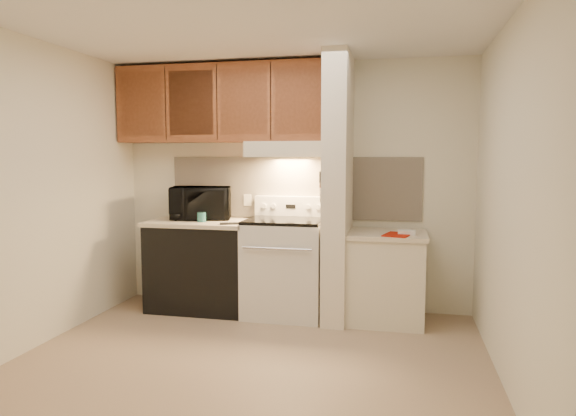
% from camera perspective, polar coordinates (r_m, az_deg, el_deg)
% --- Properties ---
extents(floor, '(3.60, 3.60, 0.00)m').
position_cam_1_polar(floor, '(4.13, -3.99, -16.38)').
color(floor, tan).
rests_on(floor, ground).
extents(ceiling, '(3.60, 3.60, 0.00)m').
position_cam_1_polar(ceiling, '(3.94, -4.26, 19.59)').
color(ceiling, white).
rests_on(ceiling, wall_back).
extents(wall_back, '(3.60, 2.50, 0.02)m').
position_cam_1_polar(wall_back, '(5.29, 0.53, 2.44)').
color(wall_back, '#EDE7CE').
rests_on(wall_back, floor).
extents(wall_left, '(0.02, 3.00, 2.50)m').
position_cam_1_polar(wall_left, '(4.68, -25.74, 1.44)').
color(wall_left, '#EDE7CE').
rests_on(wall_left, floor).
extents(wall_right, '(0.02, 3.00, 2.50)m').
position_cam_1_polar(wall_right, '(3.75, 23.29, 0.61)').
color(wall_right, '#EDE7CE').
rests_on(wall_right, floor).
extents(backsplash, '(2.60, 0.02, 0.63)m').
position_cam_1_polar(backsplash, '(5.28, 0.50, 2.27)').
color(backsplash, beige).
rests_on(backsplash, wall_back).
extents(range_body, '(0.76, 0.65, 0.92)m').
position_cam_1_polar(range_body, '(5.07, -0.30, -6.74)').
color(range_body, silver).
rests_on(range_body, floor).
extents(oven_window, '(0.50, 0.01, 0.30)m').
position_cam_1_polar(oven_window, '(4.76, -1.15, -7.08)').
color(oven_window, black).
rests_on(oven_window, range_body).
extents(oven_handle, '(0.65, 0.02, 0.02)m').
position_cam_1_polar(oven_handle, '(4.68, -1.26, -4.55)').
color(oven_handle, silver).
rests_on(oven_handle, range_body).
extents(cooktop, '(0.74, 0.64, 0.03)m').
position_cam_1_polar(cooktop, '(4.98, -0.30, -1.40)').
color(cooktop, black).
rests_on(cooktop, range_body).
extents(range_backguard, '(0.76, 0.08, 0.20)m').
position_cam_1_polar(range_backguard, '(5.25, 0.39, 0.22)').
color(range_backguard, silver).
rests_on(range_backguard, range_body).
extents(range_display, '(0.10, 0.01, 0.04)m').
position_cam_1_polar(range_display, '(5.21, 0.29, 0.18)').
color(range_display, black).
rests_on(range_display, range_backguard).
extents(range_knob_left_outer, '(0.05, 0.02, 0.05)m').
position_cam_1_polar(range_knob_left_outer, '(5.27, -2.69, 0.24)').
color(range_knob_left_outer, silver).
rests_on(range_knob_left_outer, range_backguard).
extents(range_knob_left_inner, '(0.05, 0.02, 0.05)m').
position_cam_1_polar(range_knob_left_inner, '(5.25, -1.64, 0.21)').
color(range_knob_left_inner, silver).
rests_on(range_knob_left_inner, range_backguard).
extents(range_knob_right_inner, '(0.05, 0.02, 0.05)m').
position_cam_1_polar(range_knob_right_inner, '(5.17, 2.24, 0.13)').
color(range_knob_right_inner, silver).
rests_on(range_knob_right_inner, range_backguard).
extents(range_knob_right_outer, '(0.05, 0.02, 0.05)m').
position_cam_1_polar(range_knob_right_outer, '(5.15, 3.33, 0.11)').
color(range_knob_right_outer, silver).
rests_on(range_knob_right_outer, range_backguard).
extents(dishwasher_front, '(1.00, 0.63, 0.87)m').
position_cam_1_polar(dishwasher_front, '(5.34, -9.58, -6.45)').
color(dishwasher_front, black).
rests_on(dishwasher_front, floor).
extents(left_countertop, '(1.04, 0.67, 0.04)m').
position_cam_1_polar(left_countertop, '(5.26, -9.66, -1.60)').
color(left_countertop, beige).
rests_on(left_countertop, dishwasher_front).
extents(spoon_rest, '(0.24, 0.16, 0.02)m').
position_cam_1_polar(spoon_rest, '(4.94, -6.23, -1.71)').
color(spoon_rest, black).
rests_on(spoon_rest, left_countertop).
extents(teal_jar, '(0.10, 0.10, 0.10)m').
position_cam_1_polar(teal_jar, '(5.14, -9.58, -1.01)').
color(teal_jar, '#266365').
rests_on(teal_jar, left_countertop).
extents(outlet, '(0.08, 0.01, 0.12)m').
position_cam_1_polar(outlet, '(5.40, -4.52, 0.89)').
color(outlet, beige).
rests_on(outlet, backsplash).
extents(microwave, '(0.69, 0.56, 0.33)m').
position_cam_1_polar(microwave, '(5.39, -9.63, 0.58)').
color(microwave, black).
rests_on(microwave, left_countertop).
extents(partition_pillar, '(0.22, 0.70, 2.50)m').
position_cam_1_polar(partition_pillar, '(4.86, 5.56, 2.12)').
color(partition_pillar, '#EEE2CC').
rests_on(partition_pillar, floor).
extents(pillar_trim, '(0.01, 0.70, 0.04)m').
position_cam_1_polar(pillar_trim, '(4.88, 4.21, 2.73)').
color(pillar_trim, brown).
rests_on(pillar_trim, partition_pillar).
extents(knife_strip, '(0.02, 0.42, 0.04)m').
position_cam_1_polar(knife_strip, '(4.83, 4.06, 2.94)').
color(knife_strip, black).
rests_on(knife_strip, partition_pillar).
extents(knife_blade_a, '(0.01, 0.03, 0.16)m').
position_cam_1_polar(knife_blade_a, '(4.68, 3.62, 1.62)').
color(knife_blade_a, silver).
rests_on(knife_blade_a, knife_strip).
extents(knife_handle_a, '(0.02, 0.02, 0.10)m').
position_cam_1_polar(knife_handle_a, '(4.67, 3.62, 3.46)').
color(knife_handle_a, black).
rests_on(knife_handle_a, knife_strip).
extents(knife_blade_b, '(0.01, 0.04, 0.18)m').
position_cam_1_polar(knife_blade_b, '(4.77, 3.78, 1.58)').
color(knife_blade_b, silver).
rests_on(knife_blade_b, knife_strip).
extents(knife_handle_b, '(0.02, 0.02, 0.10)m').
position_cam_1_polar(knife_handle_b, '(4.75, 3.78, 3.50)').
color(knife_handle_b, black).
rests_on(knife_handle_b, knife_strip).
extents(knife_blade_c, '(0.01, 0.04, 0.20)m').
position_cam_1_polar(knife_blade_c, '(4.83, 3.90, 1.51)').
color(knife_blade_c, silver).
rests_on(knife_blade_c, knife_strip).
extents(knife_handle_c, '(0.02, 0.02, 0.10)m').
position_cam_1_polar(knife_handle_c, '(4.82, 3.91, 3.53)').
color(knife_handle_c, black).
rests_on(knife_handle_c, knife_strip).
extents(knife_blade_d, '(0.01, 0.04, 0.16)m').
position_cam_1_polar(knife_blade_d, '(4.90, 4.03, 1.81)').
color(knife_blade_d, silver).
rests_on(knife_blade_d, knife_strip).
extents(knife_handle_d, '(0.02, 0.02, 0.10)m').
position_cam_1_polar(knife_handle_d, '(4.91, 4.07, 3.57)').
color(knife_handle_d, black).
rests_on(knife_handle_d, knife_strip).
extents(knife_blade_e, '(0.01, 0.04, 0.18)m').
position_cam_1_polar(knife_blade_e, '(5.00, 4.19, 1.77)').
color(knife_blade_e, silver).
rests_on(knife_blade_e, knife_strip).
extents(knife_handle_e, '(0.02, 0.02, 0.10)m').
position_cam_1_polar(knife_handle_e, '(5.00, 4.21, 3.60)').
color(knife_handle_e, black).
rests_on(knife_handle_e, knife_strip).
extents(oven_mitt, '(0.03, 0.11, 0.26)m').
position_cam_1_polar(oven_mitt, '(5.05, 4.30, 1.69)').
color(oven_mitt, gray).
rests_on(oven_mitt, partition_pillar).
extents(right_cab_base, '(0.70, 0.60, 0.81)m').
position_cam_1_polar(right_cab_base, '(4.96, 10.80, -7.78)').
color(right_cab_base, beige).
rests_on(right_cab_base, floor).
extents(right_countertop, '(0.74, 0.64, 0.04)m').
position_cam_1_polar(right_countertop, '(4.87, 10.89, -2.92)').
color(right_countertop, beige).
rests_on(right_countertop, right_cab_base).
extents(red_folder, '(0.28, 0.34, 0.01)m').
position_cam_1_polar(red_folder, '(4.72, 12.06, -2.91)').
color(red_folder, '#A81605').
rests_on(red_folder, right_countertop).
extents(white_box, '(0.16, 0.11, 0.04)m').
position_cam_1_polar(white_box, '(4.77, 13.06, -2.66)').
color(white_box, white).
rests_on(white_box, right_countertop).
extents(range_hood, '(0.78, 0.44, 0.15)m').
position_cam_1_polar(range_hood, '(5.07, 0.01, 6.53)').
color(range_hood, beige).
rests_on(range_hood, upper_cabinets).
extents(hood_lip, '(0.78, 0.04, 0.06)m').
position_cam_1_polar(hood_lip, '(4.86, -0.53, 6.04)').
color(hood_lip, beige).
rests_on(hood_lip, range_hood).
extents(upper_cabinets, '(2.18, 0.33, 0.77)m').
position_cam_1_polar(upper_cabinets, '(5.33, -7.29, 11.40)').
color(upper_cabinets, brown).
rests_on(upper_cabinets, wall_back).
extents(cab_door_a, '(0.46, 0.01, 0.63)m').
position_cam_1_polar(cab_door_a, '(5.52, -16.04, 11.03)').
color(cab_door_a, brown).
rests_on(cab_door_a, upper_cabinets).
extents(cab_gap_a, '(0.01, 0.01, 0.73)m').
position_cam_1_polar(cab_gap_a, '(5.39, -13.45, 11.23)').
color(cab_gap_a, black).
rests_on(cab_gap_a, upper_cabinets).
extents(cab_door_b, '(0.46, 0.01, 0.63)m').
position_cam_1_polar(cab_door_b, '(5.28, -10.73, 11.40)').
color(cab_door_b, brown).
rests_on(cab_door_b, upper_cabinets).
extents(cab_gap_b, '(0.01, 0.01, 0.73)m').
position_cam_1_polar(cab_gap_b, '(5.18, -7.90, 11.56)').
color(cab_gap_b, black).
rests_on(cab_gap_b, upper_cabinets).
extents(cab_door_c, '(0.46, 0.01, 0.63)m').
position_cam_1_polar(cab_door_c, '(5.09, -4.96, 11.69)').
color(cab_door_c, brown).
rests_on(cab_door_c, upper_cabinets).
extents(cab_gap_c, '(0.01, 0.01, 0.73)m').
position_cam_1_polar(cab_gap_c, '(5.02, -1.93, 11.80)').
color(cab_gap_c, black).
rests_on(cab_gap_c, upper_cabinets).
extents(cab_door_d, '(0.46, 0.01, 0.63)m').
position_cam_1_polar(cab_door_d, '(4.96, 1.19, 11.88)').
color(cab_door_d, brown).
rests_on(cab_door_d, upper_cabinets).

